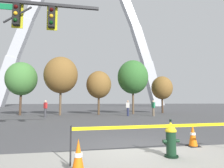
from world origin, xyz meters
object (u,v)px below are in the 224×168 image
object	(u,v)px
pedestrian_walking_right	(45,109)
pedestrian_standing_center	(128,108)
fire_hydrant	(171,139)
monument_arch	(84,36)
traffic_signal_gantry	(9,37)
traffic_cone_by_hydrant	(193,135)
traffic_cone_mid_sidewalk	(78,158)
pedestrian_walking_left	(153,108)

from	to	relation	value
pedestrian_walking_right	pedestrian_standing_center	bearing A→B (deg)	1.34
fire_hydrant	pedestrian_standing_center	bearing A→B (deg)	79.59
monument_arch	pedestrian_walking_right	size ratio (longest dim) A/B	32.14
fire_hydrant	pedestrian_standing_center	xyz separation A→B (m)	(2.63, 14.32, 0.35)
traffic_signal_gantry	monument_arch	bearing A→B (deg)	84.84
traffic_cone_by_hydrant	traffic_cone_mid_sidewalk	distance (m)	4.18
traffic_cone_by_hydrant	pedestrian_standing_center	size ratio (longest dim) A/B	0.46
traffic_signal_gantry	monument_arch	size ratio (longest dim) A/B	0.12
pedestrian_standing_center	traffic_cone_by_hydrant	bearing A→B (deg)	-95.74
traffic_cone_mid_sidewalk	pedestrian_walking_left	xyz separation A→B (m)	(7.62, 14.67, 0.46)
pedestrian_standing_center	pedestrian_walking_right	xyz separation A→B (m)	(-8.05, -0.19, 0.00)
pedestrian_walking_right	fire_hydrant	bearing A→B (deg)	-69.02
traffic_cone_mid_sidewalk	traffic_signal_gantry	size ratio (longest dim) A/B	0.12
fire_hydrant	traffic_signal_gantry	xyz separation A→B (m)	(-5.26, 3.34, 3.60)
traffic_cone_by_hydrant	monument_arch	xyz separation A→B (m)	(-1.98, 53.00, 21.42)
monument_arch	pedestrian_standing_center	distance (m)	45.00
pedestrian_walking_right	traffic_cone_mid_sidewalk	bearing A→B (deg)	-78.78
fire_hydrant	monument_arch	world-z (taller)	monument_arch
traffic_signal_gantry	traffic_cone_by_hydrant	bearing A→B (deg)	-19.66
traffic_cone_mid_sidewalk	pedestrian_standing_center	world-z (taller)	pedestrian_standing_center
traffic_cone_mid_sidewalk	pedestrian_walking_right	bearing A→B (deg)	101.22
pedestrian_walking_right	traffic_cone_by_hydrant	bearing A→B (deg)	-62.93
traffic_cone_by_hydrant	pedestrian_standing_center	world-z (taller)	pedestrian_standing_center
traffic_cone_by_hydrant	traffic_signal_gantry	world-z (taller)	traffic_signal_gantry
monument_arch	pedestrian_walking_left	xyz separation A→B (m)	(5.86, -40.21, -20.96)
traffic_cone_mid_sidewalk	pedestrian_standing_center	size ratio (longest dim) A/B	0.46
pedestrian_standing_center	fire_hydrant	bearing A→B (deg)	-100.41
monument_arch	pedestrian_standing_center	size ratio (longest dim) A/B	32.14
traffic_cone_mid_sidewalk	fire_hydrant	bearing A→B (deg)	19.88
fire_hydrant	pedestrian_walking_left	size ratio (longest dim) A/B	0.62
traffic_cone_mid_sidewalk	pedestrian_walking_right	size ratio (longest dim) A/B	0.46
fire_hydrant	traffic_cone_by_hydrant	size ratio (longest dim) A/B	1.36
traffic_cone_by_hydrant	monument_arch	bearing A→B (deg)	92.14
traffic_cone_by_hydrant	traffic_signal_gantry	size ratio (longest dim) A/B	0.12
fire_hydrant	monument_arch	xyz separation A→B (m)	(-0.69, 54.00, 21.31)
traffic_cone_by_hydrant	monument_arch	world-z (taller)	monument_arch
traffic_signal_gantry	pedestrian_walking_left	distance (m)	15.12
traffic_cone_mid_sidewalk	monument_arch	distance (m)	58.94
monument_arch	traffic_cone_by_hydrant	bearing A→B (deg)	-87.86
traffic_cone_by_hydrant	pedestrian_walking_left	xyz separation A→B (m)	(3.89, 12.79, 0.46)
traffic_cone_by_hydrant	pedestrian_walking_right	bearing A→B (deg)	117.07
monument_arch	pedestrian_walking_right	xyz separation A→B (m)	(-4.73, -39.87, -20.96)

